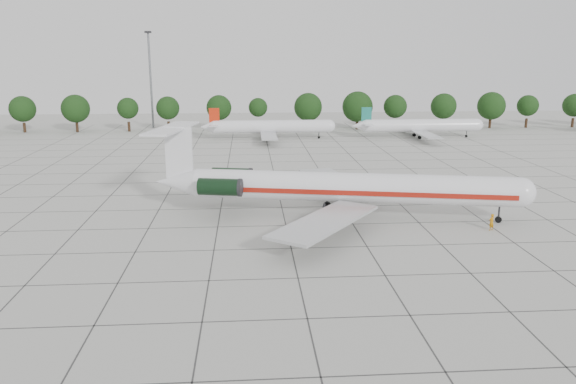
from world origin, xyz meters
name	(u,v)px	position (x,y,z in m)	size (l,w,h in m)	color
ground	(286,226)	(0.00, 0.00, 0.00)	(260.00, 260.00, 0.00)	#B7B7AF
apron_joints	(279,194)	(0.00, 15.00, 0.01)	(170.00, 170.00, 0.02)	#383838
main_airliner	(332,186)	(5.86, 3.33, 3.85)	(46.05, 35.83, 10.90)	silver
ground_crew	(491,222)	(23.36, -3.48, 0.98)	(0.71, 0.47, 1.95)	#BD750B
bg_airliner_c	(271,127)	(1.19, 68.88, 2.91)	(28.24, 27.20, 7.40)	silver
bg_airliner_d	(421,126)	(37.08, 68.43, 2.91)	(28.24, 27.20, 7.40)	silver
tree_line	(219,108)	(-11.68, 85.00, 5.98)	(249.86, 8.44, 10.22)	#332114
floodlight_mast	(150,74)	(-30.00, 92.00, 14.28)	(1.60, 1.60, 25.45)	slate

